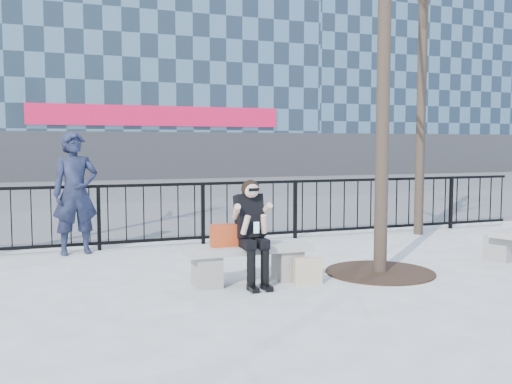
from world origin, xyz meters
name	(u,v)px	position (x,y,z in m)	size (l,w,h in m)	color
ground	(248,283)	(0.00, 0.00, 0.00)	(120.00, 120.00, 0.00)	gray
street_surface	(115,192)	(0.00, 15.00, 0.00)	(60.00, 23.00, 0.01)	#474747
railing	(192,214)	(0.00, 3.00, 0.55)	(14.00, 0.06, 1.10)	black
building_right	(394,18)	(20.00, 27.00, 10.30)	(16.20, 10.20, 20.60)	slate
tree_grate	(380,272)	(1.90, -0.10, 0.01)	(1.50, 1.50, 0.02)	black
bench_main	(248,260)	(0.00, 0.00, 0.30)	(1.65, 0.46, 0.49)	slate
seated_woman	(253,233)	(0.00, -0.16, 0.67)	(0.50, 0.64, 1.34)	black
handbag	(224,235)	(-0.31, 0.02, 0.63)	(0.34, 0.16, 0.28)	#B03915
shopping_bag	(308,271)	(0.69, -0.31, 0.17)	(0.36, 0.13, 0.34)	beige
standing_man	(75,193)	(-1.97, 2.80, 0.99)	(0.72, 0.48, 1.98)	black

